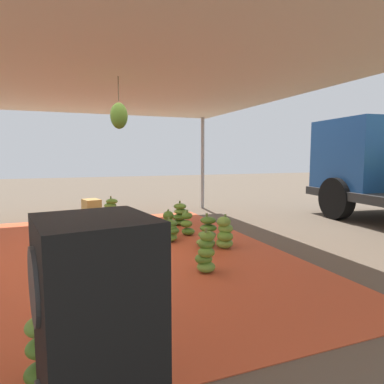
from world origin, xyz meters
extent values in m
plane|color=brown|center=(0.00, 3.00, 0.00)|extent=(40.00, 40.00, 0.00)
cube|color=#D1512D|center=(0.00, 0.00, 0.01)|extent=(6.48, 5.45, 0.01)
cylinder|color=#9EA0A5|center=(-3.80, 3.30, 1.30)|extent=(0.10, 0.10, 2.60)
cube|color=beige|center=(0.00, 0.00, 2.63)|extent=(8.00, 7.00, 0.06)
cylinder|color=#4C422D|center=(0.37, 0.27, 2.43)|extent=(0.01, 0.01, 0.33)
ellipsoid|color=#518428|center=(0.37, 0.27, 2.07)|extent=(0.24, 0.24, 0.36)
ellipsoid|color=#518428|center=(-0.74, 1.71, 0.08)|extent=(0.25, 0.25, 0.14)
ellipsoid|color=#60932D|center=(-0.74, 1.67, 0.23)|extent=(0.28, 0.28, 0.14)
ellipsoid|color=#518428|center=(-0.79, 1.71, 0.38)|extent=(0.27, 0.27, 0.14)
cylinder|color=olive|center=(-0.76, 1.70, 0.44)|extent=(0.04, 0.04, 0.12)
ellipsoid|color=#75A83D|center=(-1.12, 0.12, 0.09)|extent=(0.26, 0.26, 0.17)
ellipsoid|color=#518428|center=(-1.10, 0.12, 0.17)|extent=(0.34, 0.34, 0.17)
ellipsoid|color=#6B9E38|center=(-1.12, 0.12, 0.24)|extent=(0.32, 0.32, 0.17)
ellipsoid|color=#518428|center=(-1.13, 0.15, 0.32)|extent=(0.28, 0.28, 0.17)
cylinder|color=olive|center=(-1.12, 0.15, 0.38)|extent=(0.04, 0.04, 0.12)
ellipsoid|color=#75A83D|center=(-0.46, -0.66, 0.09)|extent=(0.31, 0.31, 0.15)
ellipsoid|color=#518428|center=(-0.46, -0.69, 0.28)|extent=(0.22, 0.22, 0.15)
ellipsoid|color=#75A83D|center=(-0.45, -0.67, 0.48)|extent=(0.24, 0.24, 0.15)
cylinder|color=olive|center=(-0.48, -0.69, 0.54)|extent=(0.04, 0.04, 0.12)
ellipsoid|color=#75A83D|center=(0.33, 1.94, 0.09)|extent=(0.29, 0.29, 0.17)
ellipsoid|color=#60932D|center=(0.37, 1.93, 0.21)|extent=(0.28, 0.28, 0.17)
ellipsoid|color=#75A83D|center=(0.32, 1.96, 0.33)|extent=(0.28, 0.28, 0.17)
ellipsoid|color=#75A83D|center=(0.35, 1.92, 0.45)|extent=(0.25, 0.25, 0.17)
cylinder|color=olive|center=(0.35, 1.95, 0.51)|extent=(0.04, 0.04, 0.12)
ellipsoid|color=#6B9E38|center=(1.28, 1.20, 0.08)|extent=(0.30, 0.30, 0.14)
ellipsoid|color=#518428|center=(1.24, 1.19, 0.18)|extent=(0.25, 0.25, 0.14)
ellipsoid|color=#60932D|center=(1.28, 1.20, 0.27)|extent=(0.26, 0.26, 0.14)
ellipsoid|color=#518428|center=(1.24, 1.22, 0.37)|extent=(0.28, 0.28, 0.14)
ellipsoid|color=#60932D|center=(1.23, 1.24, 0.47)|extent=(0.24, 0.24, 0.14)
cylinder|color=olive|center=(1.26, 1.21, 0.53)|extent=(0.04, 0.04, 0.12)
ellipsoid|color=#477523|center=(-1.69, 1.87, 0.07)|extent=(0.39, 0.39, 0.13)
ellipsoid|color=#477523|center=(-1.67, 1.86, 0.19)|extent=(0.45, 0.45, 0.13)
ellipsoid|color=#75A83D|center=(-1.69, 1.90, 0.31)|extent=(0.37, 0.37, 0.13)
ellipsoid|color=#60932D|center=(-1.66, 1.86, 0.43)|extent=(0.37, 0.37, 0.13)
cylinder|color=olive|center=(-1.68, 1.87, 0.49)|extent=(0.04, 0.04, 0.12)
ellipsoid|color=#477523|center=(2.85, -0.67, 0.08)|extent=(0.26, 0.26, 0.13)
ellipsoid|color=#518428|center=(2.81, -0.67, 0.23)|extent=(0.30, 0.30, 0.13)
ellipsoid|color=#6B9E38|center=(2.82, -0.67, 0.39)|extent=(0.25, 0.25, 0.13)
cylinder|color=olive|center=(2.82, -0.69, 0.45)|extent=(0.04, 0.04, 0.12)
ellipsoid|color=#75A83D|center=(0.22, -0.68, 0.07)|extent=(0.41, 0.41, 0.13)
ellipsoid|color=#477523|center=(0.20, -0.68, 0.13)|extent=(0.39, 0.39, 0.13)
ellipsoid|color=#75A83D|center=(0.23, -0.66, 0.20)|extent=(0.32, 0.32, 0.13)
ellipsoid|color=#518428|center=(0.25, -0.67, 0.26)|extent=(0.28, 0.28, 0.13)
ellipsoid|color=#6B9E38|center=(0.25, -0.70, 0.32)|extent=(0.36, 0.36, 0.13)
cylinder|color=olive|center=(0.23, -0.69, 0.38)|extent=(0.04, 0.04, 0.12)
ellipsoid|color=#75A83D|center=(-1.00, 1.40, 0.10)|extent=(0.36, 0.36, 0.18)
ellipsoid|color=#75A83D|center=(-1.03, 1.40, 0.23)|extent=(0.32, 0.32, 0.18)
ellipsoid|color=#477523|center=(-0.99, 1.39, 0.36)|extent=(0.29, 0.29, 0.18)
cylinder|color=olive|center=(-1.01, 1.40, 0.42)|extent=(0.04, 0.04, 0.12)
ellipsoid|color=#75A83D|center=(0.10, 1.71, 0.07)|extent=(0.44, 0.44, 0.12)
ellipsoid|color=#60932D|center=(0.09, 1.74, 0.20)|extent=(0.41, 0.41, 0.12)
ellipsoid|color=#518428|center=(0.14, 1.74, 0.32)|extent=(0.39, 0.39, 0.12)
ellipsoid|color=#477523|center=(0.12, 1.74, 0.45)|extent=(0.36, 0.36, 0.12)
cylinder|color=olive|center=(0.11, 1.72, 0.51)|extent=(0.04, 0.04, 0.12)
ellipsoid|color=#60932D|center=(-2.74, 0.55, 0.07)|extent=(0.46, 0.46, 0.13)
ellipsoid|color=#477523|center=(-2.72, 0.53, 0.17)|extent=(0.44, 0.44, 0.13)
ellipsoid|color=#6B9E38|center=(-2.71, 0.52, 0.27)|extent=(0.38, 0.38, 0.13)
ellipsoid|color=#6B9E38|center=(-2.72, 0.52, 0.37)|extent=(0.34, 0.34, 0.13)
ellipsoid|color=#60932D|center=(-2.70, 0.55, 0.47)|extent=(0.34, 0.34, 0.13)
cylinder|color=olive|center=(-2.71, 0.53, 0.53)|extent=(0.04, 0.04, 0.12)
ellipsoid|color=#60932D|center=(-0.41, 1.21, 0.08)|extent=(0.46, 0.46, 0.15)
ellipsoid|color=#75A83D|center=(-0.46, 1.24, 0.14)|extent=(0.35, 0.35, 0.15)
ellipsoid|color=#477523|center=(-0.41, 1.26, 0.20)|extent=(0.39, 0.39, 0.15)
ellipsoid|color=#477523|center=(-0.43, 1.23, 0.26)|extent=(0.40, 0.40, 0.15)
ellipsoid|color=#477523|center=(-0.45, 1.25, 0.32)|extent=(0.37, 0.37, 0.15)
cylinder|color=olive|center=(-0.44, 1.23, 0.38)|extent=(0.04, 0.04, 0.12)
cube|color=#1E4C93|center=(-1.08, 6.77, 1.55)|extent=(2.14, 2.45, 1.70)
cube|color=#232D38|center=(-2.05, 6.86, 1.89)|extent=(0.22, 1.97, 0.75)
cylinder|color=black|center=(-1.06, 5.63, 0.50)|extent=(1.02, 0.38, 1.00)
cube|color=black|center=(3.64, -0.37, 0.96)|extent=(0.60, 0.57, 0.56)
cylinder|color=#383838|center=(3.64, -0.62, 0.96)|extent=(0.34, 0.07, 0.34)
cube|color=#B78947|center=(-4.26, 0.22, 0.17)|extent=(0.60, 0.51, 0.34)
camera|label=1|loc=(5.16, -0.50, 1.51)|focal=31.48mm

